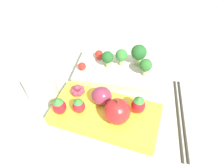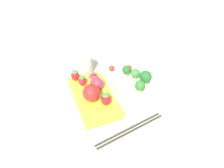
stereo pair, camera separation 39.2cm
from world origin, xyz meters
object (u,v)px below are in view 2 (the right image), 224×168
(bento_box_fruit, at_px, (93,96))
(broccoli_floret_0, at_px, (136,74))
(plum, at_px, (97,84))
(grape_cluster, at_px, (93,76))
(cherry_tomato_1, at_px, (112,68))
(strawberry_0, at_px, (82,80))
(broccoli_floret_3, at_px, (146,77))
(strawberry_2, at_px, (75,75))
(strawberry_1, at_px, (106,98))
(drinking_cup, at_px, (83,65))
(bento_box_savoury, at_px, (130,84))
(broccoli_floret_1, at_px, (126,70))
(apple, at_px, (91,93))
(chopsticks_pair, at_px, (130,129))
(broccoli_floret_2, at_px, (140,86))
(cherry_tomato_0, at_px, (129,68))

(bento_box_fruit, xyz_separation_m, broccoli_floret_0, (0.01, 0.15, 0.04))
(broccoli_floret_0, xyz_separation_m, plum, (-0.03, -0.13, -0.01))
(grape_cluster, bearing_deg, broccoli_floret_0, 53.13)
(cherry_tomato_1, distance_m, strawberry_0, 0.13)
(broccoli_floret_3, bearing_deg, broccoli_floret_0, -169.07)
(strawberry_2, bearing_deg, bento_box_fruit, 11.51)
(broccoli_floret_3, distance_m, strawberry_0, 0.20)
(strawberry_1, xyz_separation_m, drinking_cup, (-0.22, 0.03, -0.01))
(bento_box_savoury, height_order, broccoli_floret_1, broccoli_floret_1)
(apple, relative_size, strawberry_2, 1.43)
(strawberry_1, bearing_deg, strawberry_0, -170.00)
(broccoli_floret_3, bearing_deg, chopsticks_pair, -49.77)
(bento_box_savoury, height_order, apple, apple)
(chopsticks_pair, bearing_deg, strawberry_1, -167.68)
(strawberry_0, bearing_deg, bento_box_fruit, 10.37)
(broccoli_floret_2, height_order, cherry_tomato_0, broccoli_floret_2)
(broccoli_floret_1, relative_size, chopsticks_pair, 0.22)
(broccoli_floret_0, bearing_deg, grape_cluster, -126.87)
(cherry_tomato_0, bearing_deg, chopsticks_pair, -32.80)
(bento_box_savoury, height_order, broccoli_floret_0, broccoli_floret_0)
(strawberry_1, xyz_separation_m, chopsticks_pair, (0.10, 0.02, -0.05))
(broccoli_floret_2, xyz_separation_m, strawberry_2, (-0.16, -0.14, -0.01))
(chopsticks_pair, bearing_deg, broccoli_floret_1, 149.75)
(broccoli_floret_1, distance_m, cherry_tomato_0, 0.04)
(bento_box_fruit, xyz_separation_m, broccoli_floret_1, (-0.02, 0.14, 0.04))
(strawberry_0, relative_size, chopsticks_pair, 0.19)
(bento_box_savoury, bearing_deg, cherry_tomato_1, -167.25)
(bento_box_savoury, bearing_deg, cherry_tomato_0, 149.80)
(cherry_tomato_1, relative_size, drinking_cup, 0.28)
(bento_box_fruit, relative_size, apple, 3.91)
(cherry_tomato_0, distance_m, plum, 0.15)
(broccoli_floret_1, xyz_separation_m, cherry_tomato_1, (-0.06, -0.02, -0.02))
(cherry_tomato_1, relative_size, chopsticks_pair, 0.10)
(broccoli_floret_0, bearing_deg, strawberry_0, -112.65)
(grape_cluster, bearing_deg, broccoli_floret_3, 44.29)
(bento_box_fruit, relative_size, strawberry_1, 5.35)
(bento_box_savoury, xyz_separation_m, broccoli_floret_2, (0.07, -0.01, 0.04))
(bento_box_savoury, distance_m, drinking_cup, 0.19)
(broccoli_floret_2, xyz_separation_m, cherry_tomato_1, (-0.16, -0.01, -0.02))
(strawberry_1, bearing_deg, broccoli_floret_0, 109.91)
(cherry_tomato_1, xyz_separation_m, strawberry_2, (-0.01, -0.14, 0.01))
(strawberry_1, bearing_deg, broccoli_floret_2, 86.17)
(bento_box_savoury, relative_size, grape_cluster, 6.45)
(strawberry_0, bearing_deg, grape_cluster, 110.38)
(strawberry_2, xyz_separation_m, plum, (0.08, 0.04, -0.00))
(broccoli_floret_1, bearing_deg, cherry_tomato_0, 134.06)
(broccoli_floret_2, bearing_deg, bento_box_fruit, -120.53)
(cherry_tomato_0, distance_m, grape_cluster, 0.13)
(strawberry_2, bearing_deg, drinking_cup, 140.00)
(bento_box_savoury, distance_m, chopsticks_pair, 0.19)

